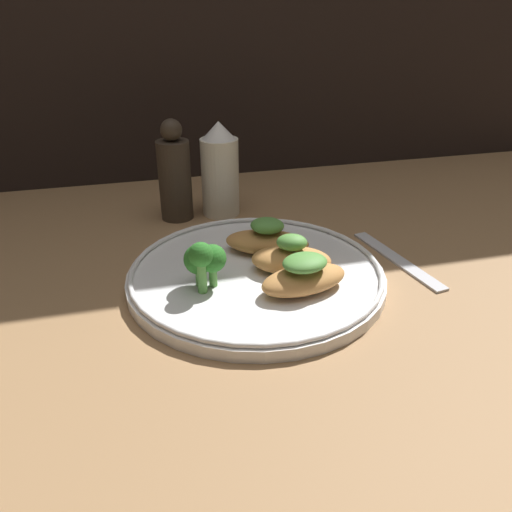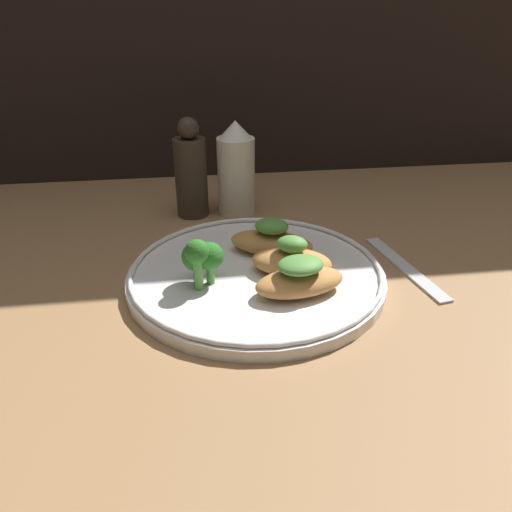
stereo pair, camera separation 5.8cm
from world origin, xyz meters
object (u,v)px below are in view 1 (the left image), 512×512
(plate, at_px, (256,274))
(sauce_bottle, at_px, (223,171))
(broccoli_bunch, at_px, (204,259))
(pepper_grinder, at_px, (175,176))

(plate, xyz_separation_m, sauce_bottle, (0.00, 0.22, 0.06))
(broccoli_bunch, distance_m, pepper_grinder, 0.24)
(plate, relative_size, sauce_bottle, 2.12)
(plate, distance_m, sauce_bottle, 0.22)
(broccoli_bunch, bearing_deg, sauce_bottle, 73.97)
(broccoli_bunch, relative_size, pepper_grinder, 0.40)
(broccoli_bunch, height_order, sauce_bottle, sauce_bottle)
(plate, xyz_separation_m, broccoli_bunch, (-0.06, -0.02, 0.04))
(pepper_grinder, bearing_deg, plate, -72.67)
(plate, height_order, pepper_grinder, pepper_grinder)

